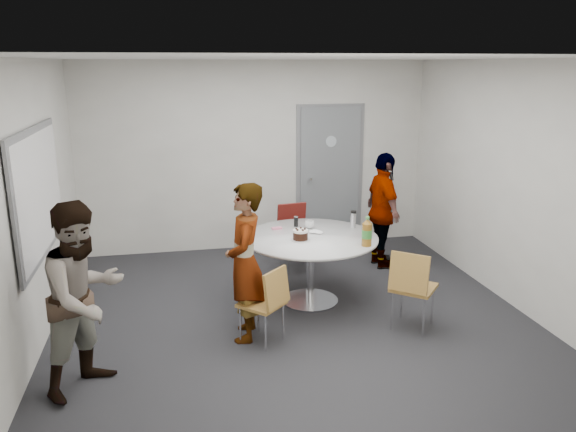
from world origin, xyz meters
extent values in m
plane|color=black|center=(0.00, 0.00, 0.00)|extent=(5.00, 5.00, 0.00)
plane|color=silver|center=(0.00, 0.00, 2.70)|extent=(5.00, 5.00, 0.00)
plane|color=silver|center=(0.00, 2.50, 1.35)|extent=(5.00, 0.00, 5.00)
plane|color=silver|center=(-2.50, 0.00, 1.35)|extent=(0.00, 5.00, 5.00)
plane|color=silver|center=(2.50, 0.00, 1.35)|extent=(0.00, 5.00, 5.00)
plane|color=silver|center=(0.00, -2.50, 1.35)|extent=(5.00, 0.00, 5.00)
cube|color=slate|center=(1.10, 2.47, 1.02)|extent=(0.90, 0.05, 2.05)
cube|color=slate|center=(1.10, 2.50, 1.02)|extent=(1.02, 0.04, 2.12)
cylinder|color=#B2BFC6|center=(1.10, 2.44, 1.55)|extent=(0.16, 0.01, 0.16)
cylinder|color=silver|center=(0.78, 2.41, 1.02)|extent=(0.04, 0.14, 0.04)
cube|color=slate|center=(-2.46, 0.20, 1.45)|extent=(0.03, 1.90, 1.25)
cube|color=white|center=(-2.44, 0.20, 1.45)|extent=(0.01, 1.78, 1.13)
cylinder|color=silver|center=(0.28, 0.37, 0.77)|extent=(1.50, 1.50, 0.03)
cylinder|color=silver|center=(0.28, 0.37, 0.39)|extent=(0.09, 0.09, 0.73)
cylinder|color=silver|center=(0.28, 0.37, 0.01)|extent=(0.64, 0.64, 0.02)
cylinder|color=silver|center=(0.14, 0.26, 0.79)|extent=(0.22, 0.22, 0.01)
cylinder|color=black|center=(0.14, 0.26, 0.83)|extent=(0.16, 0.16, 0.09)
cylinder|color=white|center=(0.14, 0.26, 0.89)|extent=(0.17, 0.17, 0.02)
cylinder|color=brown|center=(0.78, -0.08, 0.91)|extent=(0.11, 0.11, 0.24)
cylinder|color=#368535|center=(0.78, -0.08, 0.92)|extent=(0.11, 0.11, 0.09)
cone|color=brown|center=(0.78, -0.08, 1.05)|extent=(0.10, 0.10, 0.05)
cylinder|color=#509F48|center=(0.78, -0.08, 1.09)|extent=(0.04, 0.04, 0.03)
imported|color=white|center=(0.35, 0.69, 0.83)|extent=(0.15, 0.15, 0.09)
cylinder|color=black|center=(0.21, 0.79, 0.84)|extent=(0.05, 0.05, 0.12)
cylinder|color=silver|center=(0.86, 0.61, 0.87)|extent=(0.07, 0.07, 0.18)
cylinder|color=black|center=(0.86, 0.61, 0.97)|extent=(0.07, 0.07, 0.03)
cube|color=#DC6E8C|center=(-0.04, 0.73, 0.79)|extent=(0.12, 0.07, 0.02)
ellipsoid|color=white|center=(0.37, 0.47, 0.80)|extent=(0.18, 0.18, 0.03)
cube|color=olive|center=(-0.41, -0.46, 0.40)|extent=(0.52, 0.52, 0.03)
cube|color=olive|center=(-0.29, -0.59, 0.60)|extent=(0.31, 0.31, 0.35)
cylinder|color=silver|center=(-0.41, -0.25, 0.20)|extent=(0.02, 0.02, 0.40)
cylinder|color=silver|center=(-0.63, -0.46, 0.20)|extent=(0.02, 0.02, 0.40)
cylinder|color=silver|center=(-0.20, -0.46, 0.20)|extent=(0.02, 0.02, 0.40)
cylinder|color=silver|center=(-0.41, -0.68, 0.20)|extent=(0.02, 0.02, 0.40)
cube|color=olive|center=(1.16, -0.48, 0.44)|extent=(0.58, 0.58, 0.03)
cube|color=olive|center=(1.03, -0.62, 0.66)|extent=(0.35, 0.32, 0.39)
cylinder|color=silver|center=(1.39, -0.46, 0.22)|extent=(0.02, 0.02, 0.44)
cylinder|color=silver|center=(1.14, -0.24, 0.22)|extent=(0.02, 0.02, 0.44)
cylinder|color=silver|center=(1.17, -0.71, 0.22)|extent=(0.02, 0.02, 0.44)
cylinder|color=silver|center=(0.92, -0.49, 0.22)|extent=(0.02, 0.02, 0.44)
cube|color=#5D1712|center=(0.36, 1.42, 0.44)|extent=(0.46, 0.46, 0.03)
cube|color=#5D1712|center=(0.33, 1.62, 0.67)|extent=(0.40, 0.14, 0.39)
cylinder|color=silver|center=(0.21, 1.23, 0.22)|extent=(0.02, 0.02, 0.44)
cylinder|color=silver|center=(0.54, 1.28, 0.22)|extent=(0.02, 0.02, 0.44)
cylinder|color=silver|center=(0.17, 1.56, 0.22)|extent=(0.02, 0.02, 0.44)
cylinder|color=silver|center=(0.50, 1.61, 0.22)|extent=(0.02, 0.02, 0.44)
imported|color=#A5C6EA|center=(-0.55, -0.33, 0.78)|extent=(0.47, 0.63, 1.57)
imported|color=white|center=(-1.95, -0.95, 0.81)|extent=(0.98, 0.99, 1.62)
imported|color=black|center=(1.50, 1.31, 0.77)|extent=(0.40, 0.91, 1.54)
camera|label=1|loc=(-1.19, -5.43, 2.65)|focal=35.00mm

